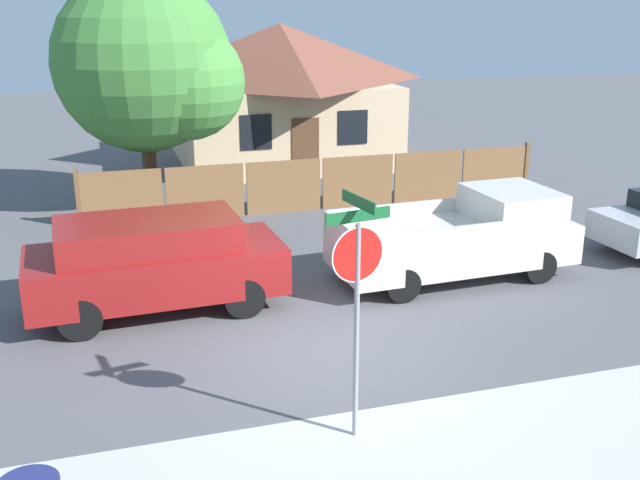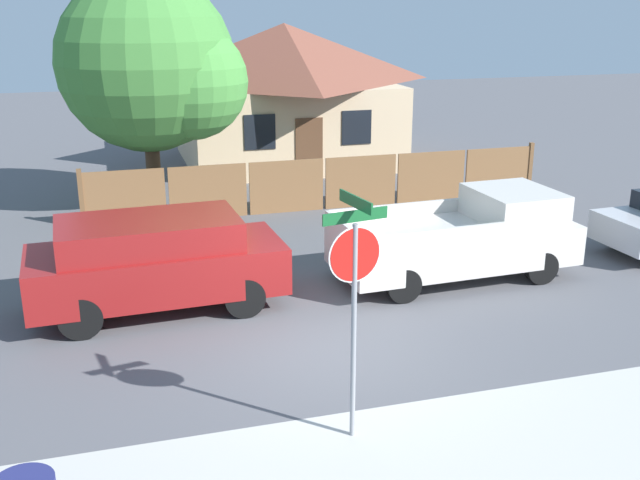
# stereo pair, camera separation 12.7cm
# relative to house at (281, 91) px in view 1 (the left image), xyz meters

# --- Properties ---
(ground_plane) EXTENTS (80.00, 80.00, 0.00)m
(ground_plane) POSITION_rel_house_xyz_m (-3.03, -15.22, -2.50)
(ground_plane) COLOR #56565B
(sidewalk_strip) EXTENTS (36.00, 3.20, 0.01)m
(sidewalk_strip) POSITION_rel_house_xyz_m (-3.03, -18.82, -2.49)
(sidewalk_strip) COLOR beige
(sidewalk_strip) RESTS_ON ground
(wooden_fence) EXTENTS (12.98, 0.12, 1.54)m
(wooden_fence) POSITION_rel_house_xyz_m (-0.56, -6.77, -1.78)
(wooden_fence) COLOR brown
(wooden_fence) RESTS_ON ground
(house) EXTENTS (7.69, 6.86, 4.81)m
(house) POSITION_rel_house_xyz_m (0.00, 0.00, 0.00)
(house) COLOR beige
(house) RESTS_ON ground
(oak_tree) EXTENTS (4.94, 4.70, 6.35)m
(oak_tree) POSITION_rel_house_xyz_m (-4.84, -5.52, 1.39)
(oak_tree) COLOR brown
(oak_tree) RESTS_ON ground
(red_suv) EXTENTS (4.73, 2.15, 1.79)m
(red_suv) POSITION_rel_house_xyz_m (-5.60, -12.69, -1.52)
(red_suv) COLOR maroon
(red_suv) RESTS_ON ground
(orange_pickup) EXTENTS (5.08, 2.24, 1.79)m
(orange_pickup) POSITION_rel_house_xyz_m (0.71, -12.68, -1.64)
(orange_pickup) COLOR silver
(orange_pickup) RESTS_ON ground
(stop_sign) EXTENTS (0.89, 0.80, 3.32)m
(stop_sign) POSITION_rel_house_xyz_m (-3.46, -17.78, -0.24)
(stop_sign) COLOR gray
(stop_sign) RESTS_ON ground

